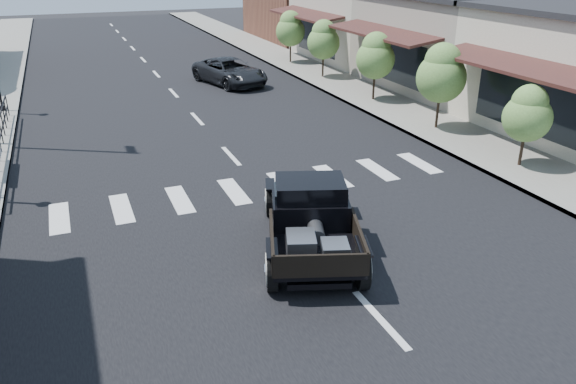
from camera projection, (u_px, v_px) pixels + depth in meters
name	position (u px, v px, depth m)	size (l,w,h in m)	color
ground	(315.00, 249.00, 13.29)	(120.00, 120.00, 0.00)	black
road	(182.00, 103.00, 26.07)	(14.00, 80.00, 0.02)	black
road_markings	(209.00, 132.00, 21.81)	(12.00, 60.00, 0.06)	silver
sidewalk_right	(345.00, 86.00, 28.95)	(3.00, 80.00, 0.15)	gray
storefront_mid	(479.00, 41.00, 28.60)	(10.00, 9.00, 4.50)	gray
storefront_far	(387.00, 22.00, 36.28)	(10.00, 9.00, 4.50)	#B7AC9B
small_tree_a	(525.00, 127.00, 17.60)	(1.51, 1.51, 2.51)	#58833C
small_tree_b	(440.00, 88.00, 21.32)	(1.87, 1.87, 3.12)	#58833C
small_tree_c	(375.00, 67.00, 25.55)	(1.76, 1.76, 2.93)	#58833C
small_tree_d	(323.00, 49.00, 30.27)	(1.75, 1.75, 2.91)	#58833C
small_tree_e	(290.00, 37.00, 34.30)	(1.77, 1.77, 2.95)	#58833C
hotrod_pickup	(311.00, 216.00, 12.98)	(2.29, 4.91, 1.70)	black
second_car	(230.00, 72.00, 29.39)	(2.21, 4.80, 1.33)	black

